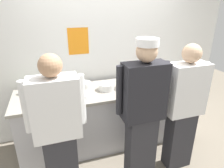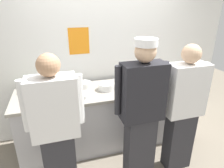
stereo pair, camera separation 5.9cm
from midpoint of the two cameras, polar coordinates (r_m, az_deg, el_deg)
ground_plane at (r=3.06m, az=2.94°, el=-19.89°), size 9.00×9.00×0.00m
wall_back at (r=3.21m, az=-2.06°, el=9.66°), size 4.30×0.11×2.71m
prep_counter at (r=3.09m, az=0.62°, el=-8.92°), size 2.74×0.75×0.90m
chef_near_left at (r=2.12m, az=-15.08°, el=-12.27°), size 0.61×0.24×1.65m
chef_center at (r=2.28m, az=9.31°, el=-7.47°), size 0.62×0.24×1.74m
chef_far_right at (r=2.57m, az=20.49°, el=-6.53°), size 0.61×0.24×1.65m
plate_stack_front at (r=2.82m, az=-1.05°, el=-0.73°), size 0.23×0.23×0.10m
plate_stack_rear at (r=2.93m, az=-7.43°, el=-0.18°), size 0.20×0.20×0.08m
mixing_bowl_steel at (r=2.87m, az=6.15°, el=-0.07°), size 0.35×0.35×0.13m
sheet_tray at (r=2.75m, az=-14.29°, el=-2.95°), size 0.55×0.42×0.02m
squeeze_bottle_primary at (r=2.94m, az=-23.36°, el=-0.83°), size 0.06×0.06×0.19m
squeeze_bottle_secondary at (r=3.07m, az=10.80°, el=1.62°), size 0.06×0.06×0.19m
ramekin_orange_sauce at (r=2.61m, az=-7.44°, el=-3.53°), size 0.10×0.10×0.04m
ramekin_green_sauce at (r=3.11m, az=18.86°, el=-0.23°), size 0.08×0.08×0.05m
deli_cup at (r=3.34m, az=17.20°, el=1.79°), size 0.09×0.09×0.08m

